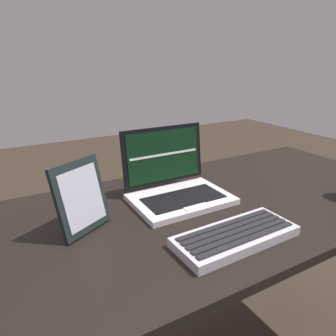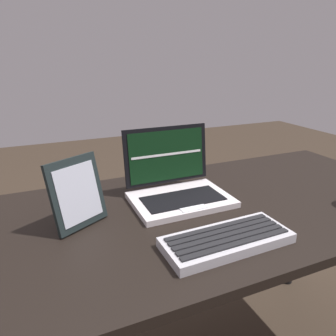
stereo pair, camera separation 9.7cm
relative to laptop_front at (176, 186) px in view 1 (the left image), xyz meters
The scene contains 4 objects.
desk 0.18m from the laptop_front, 54.32° to the right, with size 1.55×0.70×0.75m.
laptop_front is the anchor object (origin of this frame).
external_keyboard 0.30m from the laptop_front, 89.65° to the right, with size 0.33×0.14×0.03m.
photo_frame 0.33m from the laptop_front, behind, with size 0.16×0.12×0.19m.
Camera 1 is at (-0.55, -0.72, 1.19)m, focal length 33.32 mm.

